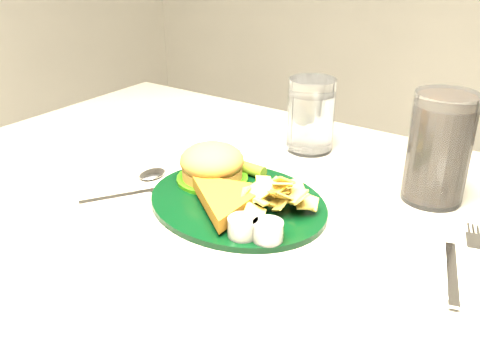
% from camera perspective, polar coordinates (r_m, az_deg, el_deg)
% --- Properties ---
extents(dinner_plate, '(0.31, 0.28, 0.06)m').
position_cam_1_polar(dinner_plate, '(0.75, -0.30, -0.62)').
color(dinner_plate, black).
rests_on(dinner_plate, table).
extents(water_glass, '(0.09, 0.09, 0.13)m').
position_cam_1_polar(water_glass, '(0.93, 7.57, 6.88)').
color(water_glass, white).
rests_on(water_glass, table).
extents(cola_glass, '(0.09, 0.09, 0.16)m').
position_cam_1_polar(cola_glass, '(0.79, 20.47, 3.19)').
color(cola_glass, black).
rests_on(cola_glass, table).
extents(fork_napkin, '(0.17, 0.19, 0.01)m').
position_cam_1_polar(fork_napkin, '(0.67, 21.88, -8.78)').
color(fork_napkin, white).
rests_on(fork_napkin, table).
extents(spoon, '(0.12, 0.16, 0.01)m').
position_cam_1_polar(spoon, '(0.80, -12.63, -1.52)').
color(spoon, silver).
rests_on(spoon, table).
extents(ramekin, '(0.05, 0.05, 0.03)m').
position_cam_1_polar(ramekin, '(0.92, -2.96, 3.50)').
color(ramekin, white).
rests_on(ramekin, table).
extents(wrapped_straw, '(0.21, 0.17, 0.01)m').
position_cam_1_polar(wrapped_straw, '(0.94, 0.72, 3.40)').
color(wrapped_straw, silver).
rests_on(wrapped_straw, table).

